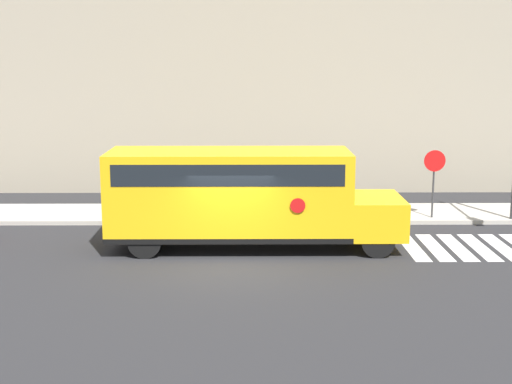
{
  "coord_description": "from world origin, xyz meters",
  "views": [
    {
      "loc": [
        0.57,
        -19.49,
        5.94
      ],
      "look_at": [
        0.74,
        2.49,
        1.68
      ],
      "focal_mm": 50.0,
      "sensor_mm": 36.0,
      "label": 1
    }
  ],
  "objects": [
    {
      "name": "sidewalk_strip",
      "position": [
        0.0,
        6.5,
        0.07
      ],
      "size": [
        44.0,
        3.0,
        0.15
      ],
      "color": "#B2ADA3",
      "rests_on": "ground"
    },
    {
      "name": "stop_sign",
      "position": [
        7.12,
        5.49,
        1.75
      ],
      "size": [
        0.77,
        0.1,
        2.6
      ],
      "color": "#38383A",
      "rests_on": "ground"
    },
    {
      "name": "crosswalk_stripes",
      "position": [
        7.38,
        2.0,
        0.0
      ],
      "size": [
        4.0,
        3.2,
        0.01
      ],
      "color": "white",
      "rests_on": "ground"
    },
    {
      "name": "ground_plane",
      "position": [
        0.0,
        0.0,
        0.0
      ],
      "size": [
        60.0,
        60.0,
        0.0
      ],
      "primitive_type": "plane",
      "color": "#28282B"
    },
    {
      "name": "school_bus",
      "position": [
        0.25,
        1.99,
        1.74
      ],
      "size": [
        9.01,
        2.57,
        3.05
      ],
      "color": "yellow",
      "rests_on": "ground"
    },
    {
      "name": "building_backdrop",
      "position": [
        0.0,
        13.0,
        6.48
      ],
      "size": [
        32.0,
        4.0,
        12.97
      ],
      "color": "#9E937F",
      "rests_on": "ground"
    }
  ]
}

